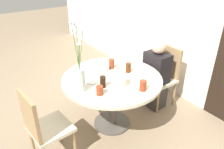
% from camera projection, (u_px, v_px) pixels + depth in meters
% --- Properties ---
extents(ground_plane, '(16.00, 16.00, 0.00)m').
position_uv_depth(ground_plane, '(112.00, 123.00, 2.97)').
color(ground_plane, '#89755B').
extents(wall_back, '(8.00, 0.05, 2.60)m').
position_uv_depth(wall_back, '(190.00, 14.00, 3.03)').
color(wall_back, silver).
rests_on(wall_back, ground_plane).
extents(dining_table, '(1.21, 1.21, 0.71)m').
position_uv_depth(dining_table, '(112.00, 86.00, 2.69)').
color(dining_table, beige).
rests_on(dining_table, ground_plane).
extents(chair_near_front, '(0.40, 0.40, 0.88)m').
position_uv_depth(chair_near_front, '(164.00, 73.00, 3.20)').
color(chair_near_front, beige).
rests_on(chair_near_front, ground_plane).
extents(chair_left_flank, '(0.43, 0.43, 0.88)m').
position_uv_depth(chair_left_flank, '(42.00, 125.00, 2.21)').
color(chair_left_flank, beige).
rests_on(chair_left_flank, ground_plane).
extents(birthday_cake, '(0.18, 0.18, 0.15)m').
position_uv_depth(birthday_cake, '(119.00, 81.00, 2.45)').
color(birthday_cake, white).
rests_on(birthday_cake, dining_table).
extents(flower_vase, '(0.29, 0.17, 0.78)m').
position_uv_depth(flower_vase, '(80.00, 69.00, 2.27)').
color(flower_vase, '#B2C6C1').
rests_on(flower_vase, dining_table).
extents(side_plate, '(0.20, 0.20, 0.01)m').
position_uv_depth(side_plate, '(93.00, 80.00, 2.57)').
color(side_plate, white).
rests_on(side_plate, dining_table).
extents(drink_glass_0, '(0.07, 0.07, 0.12)m').
position_uv_depth(drink_glass_0, '(128.00, 68.00, 2.73)').
color(drink_glass_0, '#51280F').
rests_on(drink_glass_0, dining_table).
extents(drink_glass_1, '(0.08, 0.08, 0.12)m').
position_uv_depth(drink_glass_1, '(143.00, 86.00, 2.35)').
color(drink_glass_1, maroon).
rests_on(drink_glass_1, dining_table).
extents(drink_glass_2, '(0.07, 0.07, 0.10)m').
position_uv_depth(drink_glass_2, '(100.00, 90.00, 2.28)').
color(drink_glass_2, maroon).
rests_on(drink_glass_2, dining_table).
extents(drink_glass_3, '(0.07, 0.07, 0.13)m').
position_uv_depth(drink_glass_3, '(112.00, 64.00, 2.82)').
color(drink_glass_3, maroon).
rests_on(drink_glass_3, dining_table).
extents(drink_glass_4, '(0.07, 0.07, 0.13)m').
position_uv_depth(drink_glass_4, '(103.00, 82.00, 2.41)').
color(drink_glass_4, black).
rests_on(drink_glass_4, dining_table).
extents(person_guest, '(0.34, 0.24, 1.04)m').
position_uv_depth(person_guest, '(156.00, 76.00, 3.12)').
color(person_guest, '#383333').
rests_on(person_guest, ground_plane).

